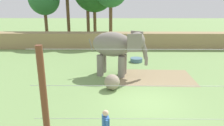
% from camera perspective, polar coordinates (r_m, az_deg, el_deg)
% --- Properties ---
extents(ground_plane, '(120.00, 120.00, 0.00)m').
position_cam_1_polar(ground_plane, '(11.69, 9.67, -10.53)').
color(ground_plane, '#759956').
extents(dirt_patch, '(5.34, 3.67, 0.01)m').
position_cam_1_polar(dirt_patch, '(15.41, 12.02, -3.84)').
color(dirt_patch, '#937F5B').
rests_on(dirt_patch, ground).
extents(embankment_wall, '(36.00, 1.80, 1.83)m').
position_cam_1_polar(embankment_wall, '(24.46, 4.87, 6.23)').
color(embankment_wall, '#997F56').
rests_on(embankment_wall, ground).
extents(elephant, '(4.34, 2.26, 3.27)m').
position_cam_1_polar(elephant, '(14.98, 1.27, 4.56)').
color(elephant, gray).
rests_on(elephant, ground).
extents(enrichment_ball, '(0.97, 0.97, 0.97)m').
position_cam_1_polar(enrichment_ball, '(12.90, 0.03, -5.26)').
color(enrichment_ball, gray).
rests_on(enrichment_ball, ground).
extents(cable_fence, '(10.24, 0.27, 3.74)m').
position_cam_1_polar(cable_fence, '(8.41, 13.22, -7.78)').
color(cable_fence, brown).
rests_on(cable_fence, ground).
extents(water_tub, '(1.10, 1.10, 0.35)m').
position_cam_1_polar(water_tub, '(19.00, 6.72, 0.89)').
color(water_tub, slate).
rests_on(water_tub, ground).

